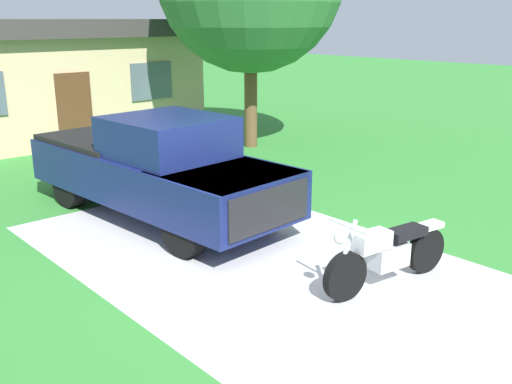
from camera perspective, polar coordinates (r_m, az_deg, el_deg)
ground_plane at (r=8.76m, az=0.19°, el=-6.78°), size 80.00×80.00×0.00m
driveway_pad at (r=8.76m, az=0.19°, el=-6.76°), size 4.68×7.97×0.01m
motorcycle at (r=8.00m, az=12.90°, el=-5.94°), size 2.21×0.70×1.09m
pickup_truck at (r=10.56m, az=-10.06°, el=2.56°), size 2.37×5.74×1.90m
neighbor_house at (r=19.11m, az=-20.99°, el=10.57°), size 9.60×5.60×3.50m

